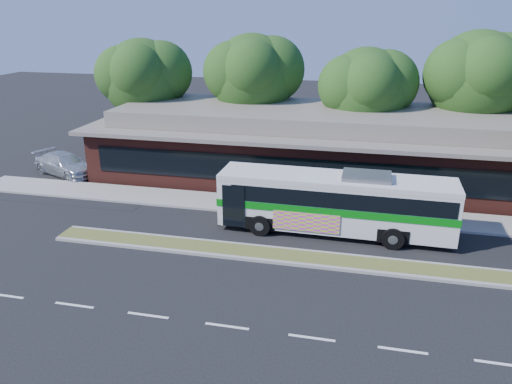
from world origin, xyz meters
TOP-DOWN VIEW (x-y plane):
  - ground at (0.00, 0.00)m, footprint 120.00×120.00m
  - median_strip at (0.00, 0.60)m, footprint 26.00×1.10m
  - sidewalk at (0.00, 6.40)m, footprint 44.00×2.60m
  - parking_lot at (-18.00, 10.00)m, footprint 14.00×12.00m
  - plaza_building at (0.00, 12.99)m, footprint 33.20×11.20m
  - tree_bg_a at (-14.58, 15.14)m, footprint 6.47×5.80m
  - tree_bg_b at (-6.57, 16.14)m, footprint 6.69×6.00m
  - tree_bg_c at (1.40, 15.13)m, footprint 6.24×5.60m
  - tree_bg_d at (8.45, 16.15)m, footprint 6.91×6.20m
  - transit_bus at (0.09, 3.80)m, footprint 11.49×2.83m
  - sedan at (-18.36, 9.16)m, footprint 5.37×3.79m

SIDE VIEW (x-z plane):
  - ground at x=0.00m, z-range 0.00..0.00m
  - parking_lot at x=-18.00m, z-range 0.00..0.01m
  - sidewalk at x=0.00m, z-range 0.00..0.12m
  - median_strip at x=0.00m, z-range 0.00..0.15m
  - sedan at x=-18.36m, z-range 0.00..1.44m
  - transit_bus at x=0.09m, z-range 0.18..3.39m
  - plaza_building at x=0.00m, z-range -0.10..4.35m
  - tree_bg_c at x=1.40m, z-range 1.46..9.72m
  - tree_bg_a at x=-14.58m, z-range 1.55..10.18m
  - tree_bg_b at x=-6.57m, z-range 1.64..10.64m
  - tree_bg_d at x=8.45m, z-range 1.73..11.10m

